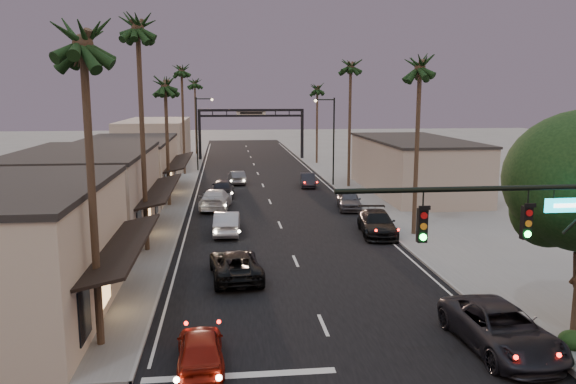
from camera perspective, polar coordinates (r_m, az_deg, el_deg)
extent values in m
plane|color=slate|center=(52.32, -2.11, -0.38)|extent=(200.00, 200.00, 0.00)
cube|color=black|center=(57.23, -2.49, 0.51)|extent=(14.00, 120.00, 0.02)
cube|color=slate|center=(64.26, -11.42, 1.40)|extent=(5.00, 92.00, 0.12)
cube|color=slate|center=(65.39, 5.41, 1.70)|extent=(5.00, 92.00, 0.12)
cube|color=#C6B097|center=(25.91, -27.01, -5.88)|extent=(8.00, 12.00, 5.50)
cube|color=tan|center=(38.99, -19.90, -0.40)|extent=(8.00, 14.00, 5.50)
cube|color=#C6B097|center=(54.54, -16.05, 2.32)|extent=(8.00, 16.00, 5.00)
cube|color=tan|center=(77.14, -13.28, 4.92)|extent=(8.00, 20.00, 6.00)
cube|color=tan|center=(54.78, 12.65, 2.50)|extent=(8.00, 18.00, 5.00)
cylinder|color=black|center=(17.18, 18.63, 0.31)|extent=(8.40, 0.16, 0.16)
cube|color=black|center=(16.77, 13.47, -3.32)|extent=(0.28, 0.22, 1.00)
cube|color=black|center=(18.10, 23.05, -2.88)|extent=(0.28, 0.22, 1.00)
cube|color=#0DB3CB|center=(18.79, 27.14, -1.19)|extent=(1.90, 0.08, 0.42)
sphere|color=black|center=(23.27, 24.91, -1.71)|extent=(2.80, 2.80, 2.80)
cube|color=black|center=(81.62, -8.96, 5.67)|extent=(0.40, 0.40, 7.00)
cube|color=black|center=(82.32, 1.44, 5.82)|extent=(0.40, 0.40, 7.00)
cube|color=black|center=(81.46, -3.77, 8.30)|extent=(15.20, 0.35, 0.35)
cube|color=black|center=(81.48, -3.76, 7.73)|extent=(15.20, 0.30, 0.30)
cube|color=beige|center=(81.45, -3.76, 8.02)|extent=(4.20, 0.12, 1.00)
cylinder|color=black|center=(57.61, 4.66, 5.05)|extent=(0.16, 0.16, 9.00)
cylinder|color=black|center=(57.23, 3.73, 9.35)|extent=(2.00, 0.12, 0.12)
sphere|color=#FFD899|center=(57.08, 2.82, 9.25)|extent=(0.30, 0.30, 0.30)
cylinder|color=black|center=(69.58, -9.23, 5.78)|extent=(0.16, 0.16, 9.00)
cylinder|color=black|center=(69.38, -8.49, 9.35)|extent=(2.00, 0.12, 0.12)
sphere|color=#FFD899|center=(69.36, -7.74, 9.28)|extent=(0.30, 0.30, 0.30)
cylinder|color=#38281C|center=(21.23, -19.25, -1.00)|extent=(0.28, 0.28, 11.00)
sphere|color=black|center=(21.01, -20.22, 15.57)|extent=(3.20, 3.20, 3.20)
cylinder|color=#38281C|center=(33.79, -14.54, 4.80)|extent=(0.28, 0.28, 13.00)
sphere|color=black|center=(33.95, -15.08, 16.82)|extent=(3.20, 3.20, 3.20)
cylinder|color=#38281C|center=(47.77, -12.15, 4.48)|extent=(0.28, 0.28, 10.00)
sphere|color=black|center=(47.59, -12.40, 11.21)|extent=(3.20, 3.20, 3.20)
cylinder|color=#38281C|center=(66.59, -10.60, 6.86)|extent=(0.28, 0.28, 12.00)
sphere|color=black|center=(66.59, -10.78, 12.54)|extent=(3.20, 3.20, 3.20)
cylinder|color=#38281C|center=(37.66, 12.94, 3.83)|extent=(0.28, 0.28, 11.00)
sphere|color=black|center=(37.54, 13.30, 13.12)|extent=(3.20, 3.20, 3.20)
cylinder|color=#38281C|center=(56.82, 6.27, 6.48)|extent=(0.28, 0.28, 12.00)
sphere|color=black|center=(56.82, 6.40, 13.14)|extent=(3.20, 3.20, 3.20)
cylinder|color=#38281C|center=(76.48, 2.96, 6.63)|extent=(0.28, 0.28, 10.00)
sphere|color=black|center=(76.37, 3.00, 10.83)|extent=(3.20, 3.20, 3.20)
cylinder|color=#38281C|center=(89.53, -9.36, 7.30)|extent=(0.28, 0.28, 11.00)
sphere|color=black|center=(89.48, -9.47, 11.21)|extent=(3.20, 3.20, 3.20)
imported|color=maroon|center=(20.29, -8.89, -15.42)|extent=(1.80, 4.03, 1.34)
imported|color=black|center=(29.03, -5.36, -7.34)|extent=(2.86, 5.44, 1.46)
imported|color=#A1A2A7|center=(38.14, -6.22, -3.10)|extent=(1.87, 4.79, 1.55)
imported|color=#B8B8B8|center=(46.59, -7.35, -0.70)|extent=(2.93, 5.88, 1.64)
imported|color=black|center=(52.00, -6.65, 0.42)|extent=(2.15, 4.94, 1.66)
imported|color=#4A4B4F|center=(59.47, -5.20, 1.49)|extent=(1.87, 4.27, 1.37)
imported|color=black|center=(22.61, 20.84, -12.85)|extent=(2.99, 5.97, 1.62)
imported|color=black|center=(38.11, 9.04, -3.16)|extent=(2.79, 5.65, 1.58)
imported|color=#444448|center=(46.24, 6.23, -0.83)|extent=(2.34, 4.66, 1.52)
imported|color=black|center=(57.30, 2.02, 1.21)|extent=(1.83, 4.24, 1.36)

